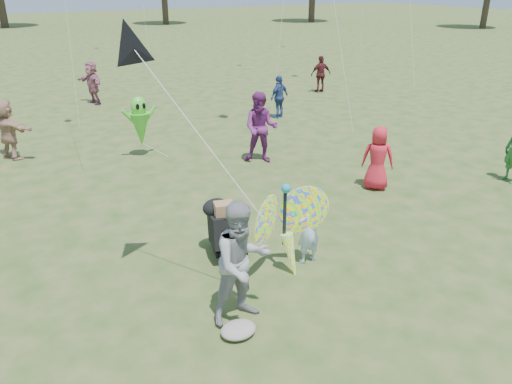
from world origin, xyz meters
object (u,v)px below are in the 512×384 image
(child_girl, at_px, (309,231))
(jogging_stroller, at_px, (222,225))
(alien_kite, at_px, (140,124))
(butterfly_kite, at_px, (287,228))
(crowd_e, at_px, (261,128))
(crowd_j, at_px, (92,83))
(crowd_a, at_px, (378,158))
(crowd_h, at_px, (321,74))
(adult_man, at_px, (242,263))
(crowd_c, at_px, (279,97))
(crowd_d, at_px, (8,130))

(child_girl, relative_size, jogging_stroller, 1.12)
(child_girl, xyz_separation_m, alien_kite, (-0.48, 7.14, 0.34))
(child_girl, bearing_deg, jogging_stroller, -39.11)
(butterfly_kite, distance_m, alien_kite, 7.20)
(crowd_e, bearing_deg, crowd_j, 142.79)
(crowd_a, distance_m, butterfly_kite, 4.45)
(crowd_h, relative_size, alien_kite, 0.92)
(adult_man, xyz_separation_m, crowd_h, (11.25, 12.22, -0.15))
(crowd_a, distance_m, crowd_c, 7.06)
(crowd_e, relative_size, crowd_j, 1.15)
(crowd_d, bearing_deg, alien_kite, -147.25)
(crowd_c, relative_size, jogging_stroller, 1.37)
(adult_man, distance_m, crowd_e, 7.00)
(child_girl, height_order, crowd_a, crowd_a)
(crowd_j, xyz_separation_m, jogging_stroller, (-1.35, -13.59, -0.23))
(adult_man, distance_m, crowd_d, 9.89)
(butterfly_kite, xyz_separation_m, alien_kite, (0.03, 7.20, 0.13))
(child_girl, height_order, crowd_j, crowd_j)
(crowd_c, relative_size, butterfly_kite, 0.84)
(crowd_d, relative_size, alien_kite, 0.97)
(alien_kite, bearing_deg, jogging_stroller, -96.54)
(crowd_a, bearing_deg, crowd_h, -73.86)
(jogging_stroller, bearing_deg, crowd_j, 101.80)
(crowd_e, height_order, crowd_j, crowd_e)
(crowd_e, xyz_separation_m, jogging_stroller, (-3.35, -3.97, -0.36))
(adult_man, bearing_deg, crowd_c, 53.64)
(child_girl, distance_m, butterfly_kite, 0.56)
(adult_man, bearing_deg, jogging_stroller, 71.25)
(adult_man, height_order, crowd_e, crowd_e)
(child_girl, relative_size, crowd_j, 0.74)
(crowd_j, bearing_deg, crowd_h, 56.24)
(crowd_j, bearing_deg, crowd_e, -3.22)
(jogging_stroller, xyz_separation_m, alien_kite, (0.70, 6.12, 0.36))
(crowd_e, xyz_separation_m, crowd_j, (-1.99, 9.62, -0.13))
(crowd_j, xyz_separation_m, butterfly_kite, (-0.68, -14.67, -0.00))
(crowd_d, bearing_deg, crowd_e, -151.98)
(crowd_c, bearing_deg, crowd_j, -65.60)
(crowd_a, height_order, crowd_e, crowd_e)
(child_girl, distance_m, crowd_c, 10.19)
(crowd_a, xyz_separation_m, crowd_j, (-3.32, 12.73, 0.07))
(crowd_h, xyz_separation_m, crowd_j, (-9.27, 3.16, 0.04))
(crowd_e, bearing_deg, crowd_d, -172.93)
(adult_man, relative_size, crowd_a, 1.23)
(adult_man, xyz_separation_m, crowd_j, (1.98, 15.38, -0.11))
(crowd_a, distance_m, crowd_e, 3.40)
(crowd_e, distance_m, alien_kite, 3.41)
(child_girl, distance_m, crowd_j, 14.60)
(butterfly_kite, height_order, alien_kite, alien_kite)
(alien_kite, bearing_deg, adult_man, -99.55)
(butterfly_kite, bearing_deg, jogging_stroller, 121.85)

